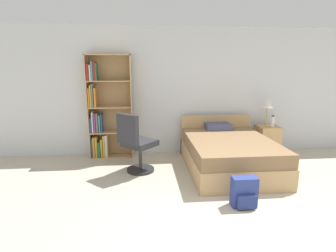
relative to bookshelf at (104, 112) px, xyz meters
name	(u,v)px	position (x,y,z in m)	size (l,w,h in m)	color
ground_plane	(256,250)	(1.87, -3.03, -0.93)	(14.00, 14.00, 0.00)	#BCB29E
wall_back	(196,92)	(1.87, 0.20, 0.37)	(9.00, 0.06, 2.60)	silver
bookshelf	(104,112)	(0.00, 0.00, 0.00)	(0.86, 0.28, 2.04)	tan
bed	(228,153)	(2.27, -0.85, -0.64)	(1.45, 1.95, 0.82)	tan
office_chair	(136,144)	(0.64, -0.90, -0.42)	(0.72, 0.72, 1.06)	#232326
nightstand	(267,140)	(3.35, -0.15, -0.63)	(0.43, 0.44, 0.61)	tan
table_lamp	(268,104)	(3.29, -0.15, 0.14)	(0.25, 0.25, 0.58)	tan
water_bottle	(273,122)	(3.37, -0.26, -0.21)	(0.07, 0.07, 0.24)	silver
backpack_blue	(244,193)	(2.07, -2.18, -0.74)	(0.32, 0.22, 0.40)	navy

